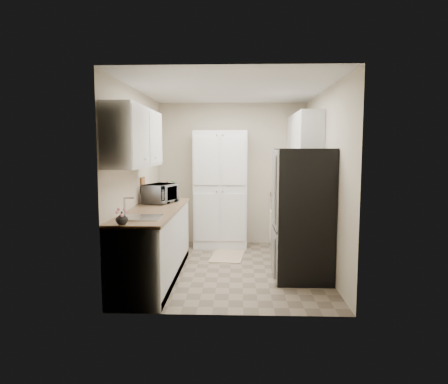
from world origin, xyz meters
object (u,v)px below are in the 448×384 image
(refrigerator, at_px, (303,215))
(toaster_oven, at_px, (291,188))
(wine_bottle, at_px, (167,192))
(pantry_cabinet, at_px, (221,189))
(electric_range, at_px, (296,231))
(microwave, at_px, (160,194))

(refrigerator, relative_size, toaster_oven, 4.02)
(wine_bottle, bearing_deg, pantry_cabinet, 51.33)
(electric_range, distance_m, refrigerator, 0.88)
(wine_bottle, bearing_deg, toaster_oven, 24.05)
(refrigerator, xyz_separation_m, wine_bottle, (-1.90, 0.78, 0.20))
(wine_bottle, distance_m, toaster_oven, 2.14)
(pantry_cabinet, relative_size, toaster_oven, 4.73)
(pantry_cabinet, distance_m, refrigerator, 2.07)
(wine_bottle, xyz_separation_m, toaster_oven, (1.95, 0.87, -0.01))
(wine_bottle, bearing_deg, electric_range, 0.63)
(electric_range, bearing_deg, microwave, -172.47)
(refrigerator, height_order, wine_bottle, refrigerator)
(electric_range, bearing_deg, refrigerator, -92.48)
(electric_range, height_order, wine_bottle, wine_bottle)
(electric_range, distance_m, wine_bottle, 2.01)
(refrigerator, bearing_deg, electric_range, 87.52)
(electric_range, xyz_separation_m, refrigerator, (-0.03, -0.80, 0.37))
(pantry_cabinet, height_order, wine_bottle, pantry_cabinet)
(pantry_cabinet, bearing_deg, microwave, -124.38)
(electric_range, height_order, toaster_oven, toaster_oven)
(pantry_cabinet, xyz_separation_m, wine_bottle, (-0.76, -0.95, 0.05))
(refrigerator, xyz_separation_m, microwave, (-1.95, 0.54, 0.21))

